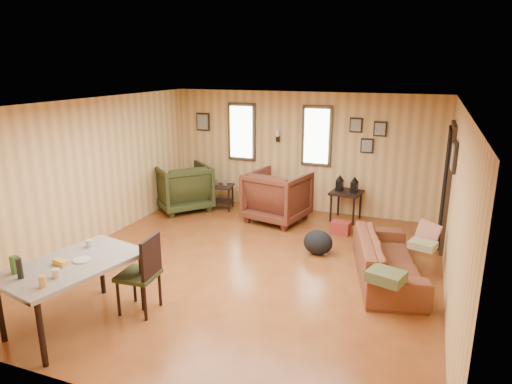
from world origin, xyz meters
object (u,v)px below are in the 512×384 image
at_px(end_table, 221,193).
at_px(dining_table, 71,269).
at_px(recliner_green, 183,185).
at_px(side_table, 347,190).
at_px(sofa, 388,252).
at_px(recliner_brown, 277,194).

xyz_separation_m(end_table, dining_table, (0.31, -4.59, 0.36)).
bearing_deg(recliner_green, side_table, 140.38).
distance_m(sofa, end_table, 4.09).
distance_m(recliner_brown, end_table, 1.36).
bearing_deg(end_table, sofa, -30.24).
bearing_deg(side_table, end_table, -175.31).
bearing_deg(recliner_brown, dining_table, 89.17).
xyz_separation_m(sofa, recliner_brown, (-2.22, 1.78, 0.14)).
distance_m(end_table, dining_table, 4.61).
relative_size(recliner_brown, end_table, 1.72).
relative_size(side_table, dining_table, 0.53).
bearing_deg(sofa, recliner_brown, 37.51).
height_order(recliner_brown, dining_table, recliner_brown).
xyz_separation_m(recliner_brown, end_table, (-1.32, 0.28, -0.19)).
relative_size(end_table, dining_table, 0.37).
bearing_deg(recliner_green, recliner_brown, 132.30).
distance_m(sofa, recliner_brown, 2.85).
xyz_separation_m(sofa, end_table, (-3.54, 2.06, -0.04)).
bearing_deg(recliner_green, sofa, 108.94).
height_order(recliner_brown, end_table, recliner_brown).
xyz_separation_m(recliner_green, side_table, (3.26, 0.52, 0.08)).
distance_m(recliner_brown, recliner_green, 2.04).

